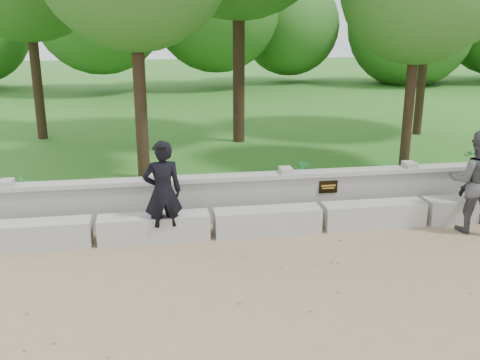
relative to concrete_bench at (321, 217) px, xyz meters
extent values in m
plane|color=#927E5A|center=(0.00, -1.90, -0.22)|extent=(80.00, 80.00, 0.00)
cube|color=#317225|center=(0.00, 12.10, -0.10)|extent=(40.00, 22.00, 0.25)
cube|color=#A5A29C|center=(-5.00, 0.00, 0.00)|extent=(1.90, 0.45, 0.45)
cube|color=#A5A29C|center=(-3.00, 0.00, 0.00)|extent=(1.90, 0.45, 0.45)
cube|color=#A5A29C|center=(-1.00, 0.00, 0.00)|extent=(1.90, 0.45, 0.45)
cube|color=#A5A29C|center=(1.00, 0.00, 0.00)|extent=(1.90, 0.45, 0.45)
cube|color=#A5A29C|center=(3.00, 0.00, 0.00)|extent=(1.90, 0.45, 0.45)
cube|color=#9B9992|center=(0.00, 0.70, 0.18)|extent=(12.50, 0.25, 0.82)
cube|color=#A5A29C|center=(0.00, 0.70, 0.64)|extent=(12.50, 0.35, 0.08)
cube|color=black|center=(0.30, 0.56, 0.40)|extent=(0.36, 0.02, 0.24)
imported|color=black|center=(-2.83, -0.12, 0.67)|extent=(0.70, 0.51, 1.78)
cube|color=black|center=(-2.83, -0.48, 1.50)|extent=(0.14, 0.04, 0.07)
imported|color=#47474D|center=(2.64, -0.51, 0.70)|extent=(1.12, 1.03, 1.84)
cylinder|color=#382619|center=(-6.23, 7.93, 2.15)|extent=(0.29, 0.29, 4.25)
cylinder|color=#382619|center=(-3.18, 3.07, 2.03)|extent=(0.27, 0.27, 4.01)
cylinder|color=#382619|center=(-0.44, 6.57, 2.56)|extent=(0.34, 0.34, 5.08)
cylinder|color=#382619|center=(2.96, 2.85, 1.76)|extent=(0.23, 0.23, 3.48)
cylinder|color=#382619|center=(5.28, 6.70, 1.96)|extent=(0.26, 0.26, 3.86)
imported|color=#26702B|center=(-5.39, 1.40, 0.32)|extent=(0.37, 0.36, 0.59)
imported|color=#26702B|center=(0.01, 1.40, 0.35)|extent=(0.36, 0.41, 0.65)
imported|color=#26702B|center=(3.93, 1.40, 0.36)|extent=(0.75, 0.71, 0.67)
camera|label=1|loc=(-2.96, -8.73, 3.39)|focal=40.00mm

